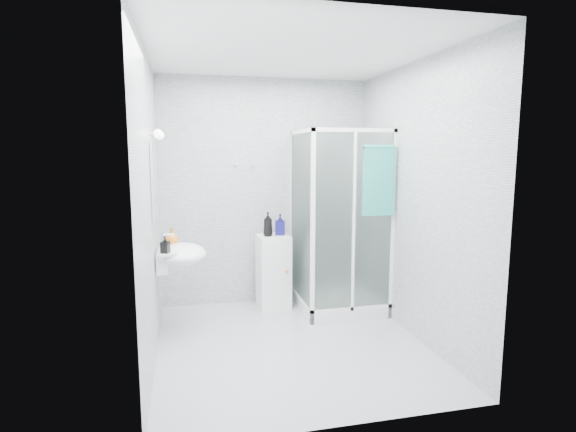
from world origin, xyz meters
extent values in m
cube|color=silver|center=(0.00, 0.00, 1.30)|extent=(2.40, 2.60, 2.60)
cube|color=#B4B7B9|center=(0.00, 0.00, 0.00)|extent=(2.40, 2.60, 0.01)
cube|color=white|center=(0.00, 0.00, 2.60)|extent=(2.40, 2.60, 0.01)
cube|color=white|center=(0.75, 0.85, 0.06)|extent=(0.90, 0.90, 0.12)
cube|color=white|center=(0.32, 0.85, 1.98)|extent=(0.04, 0.90, 0.04)
cube|color=white|center=(0.75, 0.42, 1.98)|extent=(0.90, 0.04, 0.04)
cube|color=white|center=(0.32, 0.42, 1.00)|extent=(0.04, 0.04, 2.00)
cube|color=white|center=(0.31, 0.85, 1.04)|extent=(0.02, 0.82, 1.84)
cube|color=white|center=(0.75, 0.41, 1.04)|extent=(0.82, 0.02, 1.84)
cube|color=white|center=(0.75, 0.42, 1.04)|extent=(0.03, 0.04, 1.84)
cylinder|color=silver|center=(0.75, 1.24, 1.35)|extent=(0.02, 0.02, 1.00)
cylinder|color=silver|center=(0.75, 1.21, 1.82)|extent=(0.09, 0.05, 0.09)
cylinder|color=silver|center=(0.80, 1.27, 1.05)|extent=(0.12, 0.04, 0.12)
cylinder|color=silver|center=(1.03, 0.38, 1.78)|extent=(0.03, 0.05, 0.03)
cube|color=white|center=(-1.14, 0.45, 0.75)|extent=(0.10, 0.40, 0.18)
ellipsoid|color=white|center=(-0.96, 0.45, 0.80)|extent=(0.46, 0.56, 0.20)
cube|color=white|center=(-1.08, 0.45, 0.85)|extent=(0.16, 0.50, 0.02)
cylinder|color=silver|center=(-1.14, 0.45, 0.93)|extent=(0.04, 0.04, 0.16)
cylinder|color=silver|center=(-1.09, 0.45, 0.99)|extent=(0.12, 0.02, 0.02)
cube|color=white|center=(-1.19, 0.45, 1.50)|extent=(0.02, 0.60, 0.70)
cylinder|color=silver|center=(-1.17, 0.29, 1.92)|extent=(0.05, 0.04, 0.04)
sphere|color=white|center=(-1.13, 0.29, 1.92)|extent=(0.08, 0.08, 0.08)
cylinder|color=silver|center=(-1.17, 0.61, 1.92)|extent=(0.05, 0.04, 0.04)
sphere|color=white|center=(-1.13, 0.61, 1.92)|extent=(0.08, 0.08, 0.08)
cylinder|color=silver|center=(-0.35, 1.27, 1.62)|extent=(0.02, 0.04, 0.02)
sphere|color=silver|center=(-0.35, 1.25, 1.62)|extent=(0.03, 0.03, 0.03)
cylinder|color=silver|center=(-0.15, 1.27, 1.62)|extent=(0.02, 0.04, 0.02)
sphere|color=silver|center=(-0.15, 1.25, 1.62)|extent=(0.03, 0.03, 0.03)
cube|color=white|center=(0.04, 1.04, 0.42)|extent=(0.36, 0.36, 0.84)
cube|color=white|center=(0.04, 0.87, 0.42)|extent=(0.31, 0.03, 0.71)
sphere|color=#B9531A|center=(0.15, 0.85, 0.46)|extent=(0.03, 0.03, 0.03)
cube|color=teal|center=(0.99, 0.36, 1.47)|extent=(0.33, 0.04, 0.69)
cylinder|color=teal|center=(0.99, 0.36, 1.81)|extent=(0.33, 0.05, 0.05)
imported|color=black|center=(-0.03, 1.00, 0.97)|extent=(0.11, 0.11, 0.27)
imported|color=#100E55|center=(0.12, 1.05, 0.96)|extent=(0.13, 0.13, 0.24)
imported|color=#C86E17|center=(-1.06, 0.62, 0.94)|extent=(0.16, 0.16, 0.16)
imported|color=black|center=(-1.10, 0.26, 0.94)|extent=(0.09, 0.09, 0.15)
camera|label=1|loc=(-0.91, -3.84, 1.75)|focal=28.00mm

